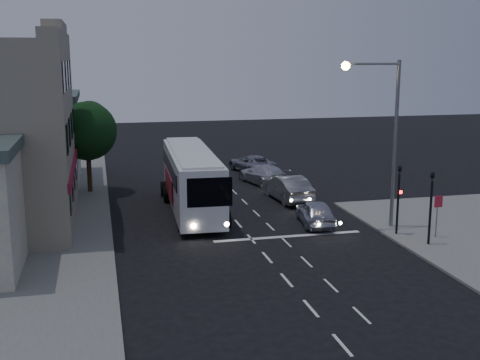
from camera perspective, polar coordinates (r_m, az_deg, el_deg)
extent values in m
plane|color=black|center=(29.48, 2.06, -6.74)|extent=(120.00, 120.00, 0.00)
cube|color=slate|center=(36.57, -21.63, -3.82)|extent=(12.00, 50.00, 0.12)
cube|color=silver|center=(20.74, 9.68, -15.16)|extent=(0.12, 1.60, 0.01)
cube|color=silver|center=(23.25, 6.74, -12.00)|extent=(0.12, 1.60, 0.01)
cube|color=silver|center=(25.87, 4.44, -9.44)|extent=(0.12, 1.60, 0.01)
cube|color=silver|center=(28.57, 2.59, -7.35)|extent=(0.12, 1.60, 0.01)
cube|color=silver|center=(31.32, 1.08, -5.61)|extent=(0.12, 1.60, 0.01)
cube|color=silver|center=(34.11, -0.18, -4.16)|extent=(0.12, 1.60, 0.01)
cube|color=silver|center=(36.94, -1.24, -2.92)|extent=(0.12, 1.60, 0.01)
cube|color=silver|center=(39.79, -2.15, -1.86)|extent=(0.12, 1.60, 0.01)
cube|color=silver|center=(42.66, -2.94, -0.95)|extent=(0.12, 1.60, 0.01)
cube|color=silver|center=(45.55, -3.63, -0.14)|extent=(0.12, 1.60, 0.01)
cube|color=silver|center=(22.99, 11.46, -12.45)|extent=(0.10, 1.50, 0.01)
cube|color=silver|center=(25.52, 8.61, -9.85)|extent=(0.10, 1.50, 0.01)
cube|color=silver|center=(28.14, 6.32, -7.71)|extent=(0.10, 1.50, 0.01)
cube|color=silver|center=(30.83, 4.44, -5.93)|extent=(0.10, 1.50, 0.01)
cube|color=silver|center=(33.57, 2.88, -4.43)|extent=(0.10, 1.50, 0.01)
cube|color=silver|center=(36.36, 1.56, -3.16)|extent=(0.10, 1.50, 0.01)
cube|color=silver|center=(39.17, 0.43, -2.07)|extent=(0.10, 1.50, 0.01)
cube|color=silver|center=(42.02, -0.55, -1.13)|extent=(0.10, 1.50, 0.01)
cube|color=silver|center=(44.88, -1.40, -0.30)|extent=(0.10, 1.50, 0.01)
cube|color=silver|center=(47.76, -2.15, 0.42)|extent=(0.10, 1.50, 0.01)
cube|color=silver|center=(31.86, 4.58, -5.35)|extent=(8.00, 0.35, 0.01)
cube|color=white|center=(36.68, -4.62, 0.11)|extent=(3.09, 12.32, 3.26)
cube|color=white|center=(36.39, -4.66, 2.71)|extent=(2.67, 11.89, 0.18)
cube|color=black|center=(30.73, -2.90, -1.16)|extent=(2.34, 0.23, 1.53)
cube|color=black|center=(37.26, -2.81, 1.35)|extent=(0.50, 10.17, 0.92)
cube|color=black|center=(36.89, -6.73, 1.18)|extent=(0.50, 10.17, 0.92)
cube|color=maroon|center=(37.97, -2.92, -0.17)|extent=(0.28, 5.60, 1.43)
cube|color=maroon|center=(37.60, -6.79, -0.36)|extent=(0.28, 5.60, 1.43)
cylinder|color=black|center=(32.74, -5.63, -3.98)|extent=(0.40, 1.03, 1.02)
cylinder|color=black|center=(33.15, -1.26, -3.73)|extent=(0.40, 1.03, 1.02)
cylinder|color=black|center=(39.30, -6.99, -1.36)|extent=(0.40, 1.03, 1.02)
cylinder|color=black|center=(39.65, -3.33, -1.18)|extent=(0.40, 1.03, 1.02)
cylinder|color=black|center=(40.98, -7.27, -0.83)|extent=(0.40, 1.03, 1.02)
cylinder|color=black|center=(41.32, -3.76, -0.66)|extent=(0.40, 1.03, 1.02)
cylinder|color=#FFF2CC|center=(30.96, -4.42, -4.39)|extent=(0.27, 0.06, 0.26)
cylinder|color=#FFF2CC|center=(31.26, -1.28, -4.20)|extent=(0.27, 0.06, 0.26)
imported|color=#AFB0C0|center=(34.00, 7.17, -3.07)|extent=(2.21, 4.36, 1.42)
imported|color=gray|center=(39.51, 4.54, -0.75)|extent=(2.13, 5.19, 1.67)
imported|color=silver|center=(44.55, 2.21, 0.56)|extent=(3.25, 5.39, 1.46)
imported|color=gray|center=(49.23, 1.12, 1.58)|extent=(3.52, 5.38, 1.38)
cylinder|color=black|center=(32.49, 14.74, -2.23)|extent=(0.12, 0.12, 3.20)
imported|color=black|center=(32.07, 14.93, 1.33)|extent=(0.15, 0.18, 0.90)
cube|color=black|center=(32.18, 14.95, -1.10)|extent=(0.25, 0.12, 0.30)
cube|color=#FF0C0C|center=(32.12, 15.01, -1.12)|extent=(0.16, 0.02, 0.18)
cylinder|color=black|center=(31.15, 17.60, -2.99)|extent=(0.12, 0.12, 3.20)
imported|color=black|center=(30.71, 17.83, 0.71)|extent=(0.18, 0.15, 0.90)
cylinder|color=slate|center=(32.63, 18.15, -3.46)|extent=(0.06, 0.06, 2.00)
cube|color=red|center=(32.36, 18.31, -1.95)|extent=(0.45, 0.03, 0.60)
cylinder|color=slate|center=(33.34, 14.48, 3.21)|extent=(0.20, 0.20, 9.00)
cylinder|color=slate|center=(32.34, 12.48, 10.71)|extent=(3.00, 0.12, 0.12)
sphere|color=#FFBF59|center=(31.72, 9.98, 10.61)|extent=(0.44, 0.44, 0.44)
cube|color=gray|center=(35.03, -17.11, 12.90)|extent=(1.00, 12.00, 0.50)
cube|color=gray|center=(35.05, -17.16, 13.72)|extent=(1.00, 6.00, 0.50)
cube|color=maroon|center=(35.53, -15.53, 1.21)|extent=(0.15, 12.00, 0.50)
cube|color=black|center=(31.28, -15.77, -1.69)|extent=(0.06, 1.30, 1.50)
cube|color=black|center=(34.21, -15.59, -0.56)|extent=(0.06, 1.30, 1.50)
cube|color=black|center=(37.15, -15.43, 0.40)|extent=(0.06, 1.30, 1.50)
cube|color=black|center=(40.09, -15.30, 1.21)|extent=(0.06, 1.30, 1.50)
cube|color=black|center=(30.75, -16.08, 3.76)|extent=(0.06, 1.30, 1.50)
cube|color=black|center=(33.72, -15.86, 4.43)|extent=(0.06, 1.30, 1.50)
cube|color=black|center=(36.70, -15.69, 5.00)|extent=(0.06, 1.30, 1.50)
cube|color=black|center=(39.68, -15.53, 5.47)|extent=(0.06, 1.30, 1.50)
cube|color=black|center=(30.51, -16.39, 9.35)|extent=(0.06, 1.30, 1.50)
cube|color=black|center=(33.50, -16.15, 9.53)|extent=(0.06, 1.30, 1.50)
cube|color=black|center=(36.50, -15.95, 9.68)|extent=(0.06, 1.30, 1.50)
cube|color=black|center=(39.49, -15.77, 9.80)|extent=(0.06, 1.30, 1.50)
cube|color=#A5A39F|center=(47.74, -20.53, 3.48)|extent=(9.00, 9.00, 6.00)
cube|color=#3F4F4B|center=(47.43, -20.81, 7.36)|extent=(9.40, 9.40, 0.50)
cylinder|color=black|center=(42.67, -14.10, 0.80)|extent=(0.32, 0.32, 2.80)
sphere|color=black|center=(42.25, -14.29, 4.53)|extent=(4.00, 4.00, 4.00)
sphere|color=#143317|center=(42.77, -14.06, 5.56)|extent=(2.60, 2.60, 2.60)
sphere|color=black|center=(41.62, -14.74, 4.95)|extent=(2.40, 2.40, 2.40)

